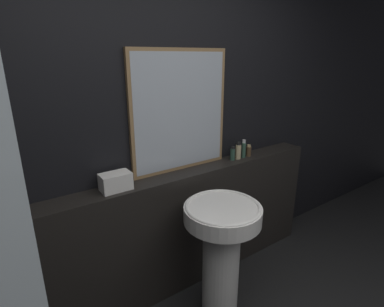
# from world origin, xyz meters

# --- Properties ---
(wall_back) EXTENTS (8.00, 0.06, 2.50)m
(wall_back) POSITION_xyz_m (0.00, 1.73, 1.25)
(wall_back) COLOR black
(wall_back) RESTS_ON ground_plane
(vanity_counter) EXTENTS (2.76, 0.20, 0.98)m
(vanity_counter) POSITION_xyz_m (0.00, 1.60, 0.49)
(vanity_counter) COLOR black
(vanity_counter) RESTS_ON ground_plane
(pedestal_sink) EXTENTS (0.51, 0.51, 0.90)m
(pedestal_sink) POSITION_xyz_m (0.10, 1.15, 0.57)
(pedestal_sink) COLOR white
(pedestal_sink) RESTS_ON ground_plane
(mirror) EXTENTS (0.81, 0.03, 0.89)m
(mirror) POSITION_xyz_m (0.12, 1.68, 1.42)
(mirror) COLOR #937047
(mirror) RESTS_ON vanity_counter
(towel_stack) EXTENTS (0.20, 0.12, 0.11)m
(towel_stack) POSITION_xyz_m (-0.44, 1.60, 1.03)
(towel_stack) COLOR white
(towel_stack) RESTS_ON vanity_counter
(shampoo_bottle) EXTENTS (0.04, 0.04, 0.12)m
(shampoo_bottle) POSITION_xyz_m (0.58, 1.60, 1.03)
(shampoo_bottle) COLOR #2D4C3D
(shampoo_bottle) RESTS_ON vanity_counter
(conditioner_bottle) EXTENTS (0.05, 0.05, 0.15)m
(conditioner_bottle) POSITION_xyz_m (0.65, 1.60, 1.04)
(conditioner_bottle) COLOR #C6B284
(conditioner_bottle) RESTS_ON vanity_counter
(lotion_bottle) EXTENTS (0.04, 0.04, 0.16)m
(lotion_bottle) POSITION_xyz_m (0.71, 1.60, 1.05)
(lotion_bottle) COLOR #2D4C3D
(lotion_bottle) RESTS_ON vanity_counter
(body_wash_bottle) EXTENTS (0.05, 0.05, 0.10)m
(body_wash_bottle) POSITION_xyz_m (0.77, 1.60, 1.02)
(body_wash_bottle) COLOR #4C3823
(body_wash_bottle) RESTS_ON vanity_counter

